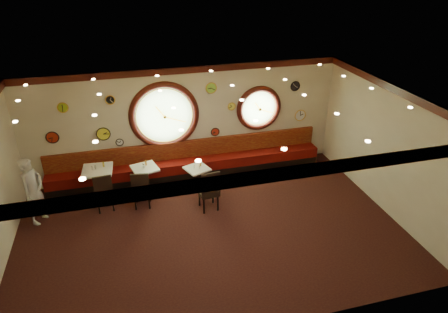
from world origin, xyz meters
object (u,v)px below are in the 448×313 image
Objects in this scene: table_c at (197,176)px; condiment_b_salt at (143,166)px; chair_a at (104,190)px; condiment_a_pepper at (95,167)px; condiment_c_pepper at (199,167)px; condiment_a_bottle at (103,164)px; condiment_c_bottle at (200,164)px; waiter at (33,191)px; table_a at (99,179)px; condiment_c_salt at (194,167)px; condiment_a_salt at (92,168)px; table_b at (145,176)px; condiment_b_pepper at (144,166)px; chair_b at (141,188)px; condiment_b_bottle at (146,162)px; chair_c at (210,188)px.

table_c is 1.50m from condiment_b_salt.
chair_a is 0.81m from condiment_a_pepper.
condiment_c_pepper is 0.60× the size of condiment_a_bottle.
waiter is at bearing -172.60° from condiment_c_bottle.
condiment_b_salt is at bearing -47.15° from waiter.
condiment_c_salt is at bearing -6.08° from table_a.
condiment_a_salt is 2.87m from condiment_c_bottle.
table_b is at bearing -5.71° from condiment_a_bottle.
table_b is 1.32m from chair_a.
condiment_a_pepper is (-2.65, 0.29, 0.48)m from table_c.
condiment_c_pepper is (1.47, -0.31, -0.08)m from condiment_b_pepper.
condiment_a_pepper is at bearing 150.10° from chair_b.
chair_a is at bearing -143.46° from condiment_b_bottle.
chair_c is 7.91× the size of condiment_c_salt.
condiment_a_pepper is (-1.09, 0.85, 0.29)m from chair_b.
table_b is 1.34m from condiment_a_pepper.
condiment_b_salt is 1.23m from condiment_a_pepper.
chair_b is (-1.56, -0.55, 0.19)m from table_c.
condiment_c_salt is 1.36m from condiment_b_pepper.
chair_a is 1.29m from condiment_b_salt.
condiment_b_pepper reaches higher than condiment_c_pepper.
table_c is 4.59× the size of condiment_b_bottle.
waiter reaches higher than condiment_c_pepper.
chair_a is 4.60× the size of condiment_c_bottle.
condiment_a_pepper is at bearing 177.74° from condiment_b_pepper.
condiment_a_pepper is at bearing -157.37° from condiment_a_bottle.
table_a reaches higher than condiment_b_pepper.
condiment_b_pepper is at bearing -1.48° from condiment_a_salt.
condiment_a_bottle is at bearing 143.78° from chair_c.
condiment_c_pepper is (1.62, 0.49, 0.10)m from chair_b.
condiment_a_bottle reaches higher than condiment_c_bottle.
condiment_a_salt is 1.33m from condiment_b_pepper.
chair_c is at bearing -27.08° from condiment_a_pepper.
condiment_a_pepper is 1.16× the size of condiment_c_pepper.
waiter is at bearing -173.71° from table_c.
condiment_b_pepper is 0.18m from condiment_b_bottle.
table_c is 0.30m from condiment_c_pepper.
condiment_a_salt is 0.08m from condiment_a_pepper.
table_a reaches higher than table_b.
table_c is at bearing -11.18° from condiment_b_salt.
chair_b is 6.41× the size of condiment_a_salt.
condiment_a_pepper reaches higher than condiment_b_salt.
table_a is 1.34m from chair_b.
chair_a reaches higher than condiment_c_salt.
chair_c reaches higher than condiment_a_salt.
waiter is at bearing -165.41° from condiment_b_pepper.
chair_c is 8.00× the size of condiment_c_pepper.
table_b is 8.99× the size of condiment_c_pepper.
condiment_b_bottle is at bearing 52.97° from condiment_b_salt.
condiment_a_salt is at bearing -160.76° from condiment_a_bottle.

